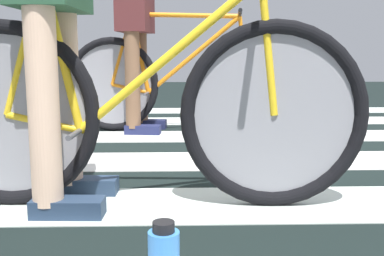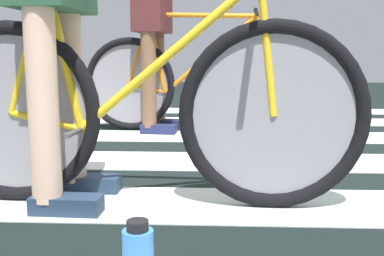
{
  "view_description": "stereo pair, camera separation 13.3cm",
  "coord_description": "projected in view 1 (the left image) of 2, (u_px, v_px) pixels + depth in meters",
  "views": [
    {
      "loc": [
        -0.24,
        -2.76,
        0.61
      ],
      "look_at": [
        -0.19,
        -0.97,
        0.32
      ],
      "focal_mm": 42.7,
      "sensor_mm": 36.0,
      "label": 1
    },
    {
      "loc": [
        -0.1,
        -2.76,
        0.61
      ],
      "look_at": [
        -0.19,
        -0.97,
        0.32
      ],
      "focal_mm": 42.7,
      "sensor_mm": 36.0,
      "label": 2
    }
  ],
  "objects": [
    {
      "name": "bicycle_2_of_2",
      "position": [
        178.0,
        81.0,
        3.42
      ],
      "size": [
        1.73,
        0.52,
        0.93
      ],
      "rotation": [
        0.0,
        0.0,
        -0.12
      ],
      "color": "black",
      "rests_on": "ground"
    },
    {
      "name": "ground",
      "position": [
        218.0,
        151.0,
        2.83
      ],
      "size": [
        18.0,
        14.0,
        0.02
      ],
      "color": "black"
    },
    {
      "name": "cyclist_1_of_2",
      "position": [
        54.0,
        33.0,
        1.69
      ],
      "size": [
        0.33,
        0.42,
        1.03
      ],
      "rotation": [
        0.0,
        0.0,
        -0.04
      ],
      "color": "beige",
      "rests_on": "ground"
    },
    {
      "name": "bicycle_1_of_2",
      "position": [
        139.0,
        108.0,
        1.73
      ],
      "size": [
        1.74,
        0.52,
        0.93
      ],
      "rotation": [
        0.0,
        0.0,
        -0.04
      ],
      "color": "black",
      "rests_on": "ground"
    },
    {
      "name": "crosswalk_markings",
      "position": [
        224.0,
        161.0,
        2.54
      ],
      "size": [
        5.42,
        5.0,
        0.0
      ],
      "color": "silver",
      "rests_on": "ground"
    },
    {
      "name": "cyclist_2_of_2",
      "position": [
        137.0,
        44.0,
        3.41
      ],
      "size": [
        0.35,
        0.43,
        1.03
      ],
      "rotation": [
        0.0,
        0.0,
        -0.12
      ],
      "color": "brown",
      "rests_on": "ground"
    }
  ]
}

